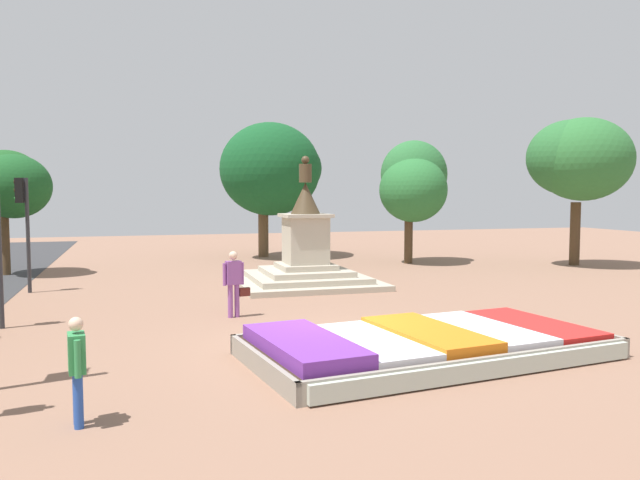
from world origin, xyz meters
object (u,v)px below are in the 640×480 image
at_px(traffic_light_far_corner, 24,213).
at_px(pedestrian_with_handbag, 234,280).
at_px(pedestrian_near_planter, 77,364).
at_px(flower_planter, 423,345).
at_px(statue_monument, 306,260).

bearing_deg(traffic_light_far_corner, pedestrian_with_handbag, -45.26).
xyz_separation_m(traffic_light_far_corner, pedestrian_near_planter, (2.60, -12.83, -1.72)).
bearing_deg(flower_planter, pedestrian_near_planter, -162.55).
xyz_separation_m(flower_planter, pedestrian_near_planter, (-6.19, -1.95, 0.62)).
relative_size(pedestrian_with_handbag, pedestrian_near_planter, 1.13).
bearing_deg(pedestrian_with_handbag, pedestrian_near_planter, -115.03).
relative_size(flower_planter, pedestrian_with_handbag, 4.32).
height_order(statue_monument, pedestrian_with_handbag, statue_monument).
xyz_separation_m(flower_planter, traffic_light_far_corner, (-8.79, 10.89, 2.35)).
relative_size(statue_monument, pedestrian_with_handbag, 2.78).
xyz_separation_m(traffic_light_far_corner, pedestrian_with_handbag, (5.84, -5.89, -1.62)).
xyz_separation_m(flower_planter, statue_monument, (0.35, 10.05, 0.62)).
xyz_separation_m(statue_monument, pedestrian_with_handbag, (-3.29, -5.05, 0.10)).
height_order(statue_monument, pedestrian_near_planter, statue_monument).
bearing_deg(statue_monument, pedestrian_near_planter, -118.59).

